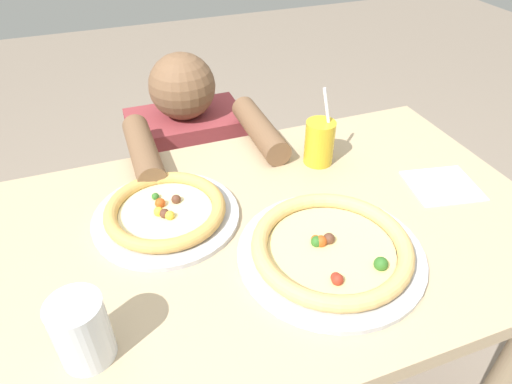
{
  "coord_description": "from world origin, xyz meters",
  "views": [
    {
      "loc": [
        -0.29,
        -0.68,
        1.41
      ],
      "look_at": [
        -0.01,
        0.09,
        0.78
      ],
      "focal_mm": 31.75,
      "sensor_mm": 36.0,
      "label": 1
    }
  ],
  "objects": [
    {
      "name": "drink_cup_colored",
      "position": [
        0.2,
        0.19,
        0.81
      ],
      "size": [
        0.08,
        0.08,
        0.2
      ],
      "color": "gold",
      "rests_on": "dining_table"
    },
    {
      "name": "diner_seated",
      "position": [
        -0.06,
        0.57,
        0.44
      ],
      "size": [
        0.39,
        0.51,
        0.94
      ],
      "color": "#333847",
      "rests_on": "ground"
    },
    {
      "name": "paper_napkin",
      "position": [
        0.44,
        -0.01,
        0.75
      ],
      "size": [
        0.18,
        0.17,
        0.0
      ],
      "primitive_type": "cube",
      "rotation": [
        0.0,
        0.0,
        -0.19
      ],
      "color": "white",
      "rests_on": "dining_table"
    },
    {
      "name": "water_cup_clear",
      "position": [
        -0.4,
        -0.18,
        0.81
      ],
      "size": [
        0.09,
        0.09,
        0.12
      ],
      "color": "silver",
      "rests_on": "dining_table"
    },
    {
      "name": "pizza_far",
      "position": [
        -0.21,
        0.11,
        0.77
      ],
      "size": [
        0.32,
        0.32,
        0.04
      ],
      "color": "#B7B7BC",
      "rests_on": "dining_table"
    },
    {
      "name": "dining_table",
      "position": [
        0.0,
        0.0,
        0.63
      ],
      "size": [
        1.23,
        0.77,
        0.75
      ],
      "color": "tan",
      "rests_on": "ground"
    },
    {
      "name": "pizza_near",
      "position": [
        0.07,
        -0.12,
        0.77
      ],
      "size": [
        0.38,
        0.38,
        0.04
      ],
      "color": "#B7B7BC",
      "rests_on": "dining_table"
    }
  ]
}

